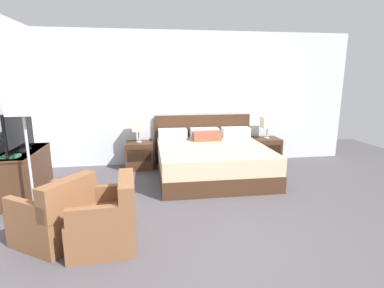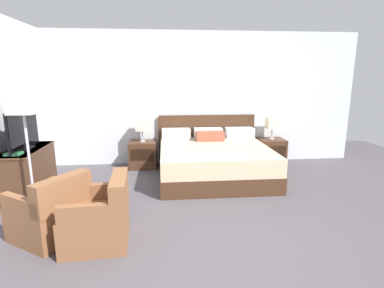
% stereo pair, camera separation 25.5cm
% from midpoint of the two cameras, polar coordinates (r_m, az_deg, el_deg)
% --- Properties ---
extents(ground_plane, '(10.38, 10.38, 0.00)m').
position_cam_midpoint_polar(ground_plane, '(3.36, 7.63, -19.94)').
color(ground_plane, '#4C474C').
extents(wall_back, '(7.02, 0.06, 2.71)m').
position_cam_midpoint_polar(wall_back, '(6.29, 0.86, 8.58)').
color(wall_back, silver).
rests_on(wall_back, ground).
extents(bed, '(2.02, 1.99, 1.03)m').
position_cam_midpoint_polar(bed, '(5.53, 5.45, -2.99)').
color(bed, '#422819').
rests_on(bed, ground).
extents(nightstand_left, '(0.54, 0.47, 0.54)m').
position_cam_midpoint_polar(nightstand_left, '(6.12, -8.14, -2.00)').
color(nightstand_left, '#422819').
rests_on(nightstand_left, ground).
extents(nightstand_right, '(0.54, 0.47, 0.54)m').
position_cam_midpoint_polar(nightstand_right, '(6.55, 15.86, -1.39)').
color(nightstand_right, '#422819').
rests_on(nightstand_right, ground).
extents(table_lamp_left, '(0.24, 0.24, 0.45)m').
position_cam_midpoint_polar(table_lamp_left, '(5.99, -8.32, 3.57)').
color(table_lamp_left, '#B7B7BC').
rests_on(table_lamp_left, nightstand_left).
extents(table_lamp_right, '(0.24, 0.24, 0.45)m').
position_cam_midpoint_polar(table_lamp_right, '(6.43, 16.17, 3.81)').
color(table_lamp_right, '#B7B7BC').
rests_on(table_lamp_right, nightstand_right).
extents(dresser, '(0.46, 1.13, 0.74)m').
position_cam_midpoint_polar(dresser, '(5.20, -27.51, -4.66)').
color(dresser, '#422819').
rests_on(dresser, ground).
extents(tv, '(0.18, 0.94, 0.59)m').
position_cam_midpoint_polar(tv, '(5.06, -28.23, 2.32)').
color(tv, black).
rests_on(tv, dresser).
extents(book_red_cover, '(0.22, 0.18, 0.04)m').
position_cam_midpoint_polar(book_red_cover, '(4.78, -29.55, -1.62)').
color(book_red_cover, '#2D7042').
rests_on(book_red_cover, dresser).
extents(armchair_by_window, '(0.95, 0.95, 0.76)m').
position_cam_midpoint_polar(armchair_by_window, '(3.78, -23.41, -12.12)').
color(armchair_by_window, brown).
rests_on(armchair_by_window, ground).
extents(armchair_companion, '(0.73, 0.72, 0.76)m').
position_cam_midpoint_polar(armchair_companion, '(3.50, -15.15, -13.54)').
color(armchair_companion, brown).
rests_on(armchair_companion, ground).
extents(floor_lamp, '(0.30, 0.30, 1.68)m').
position_cam_midpoint_polar(floor_lamp, '(4.19, -27.96, 5.60)').
color(floor_lamp, '#B7B7BC').
rests_on(floor_lamp, ground).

